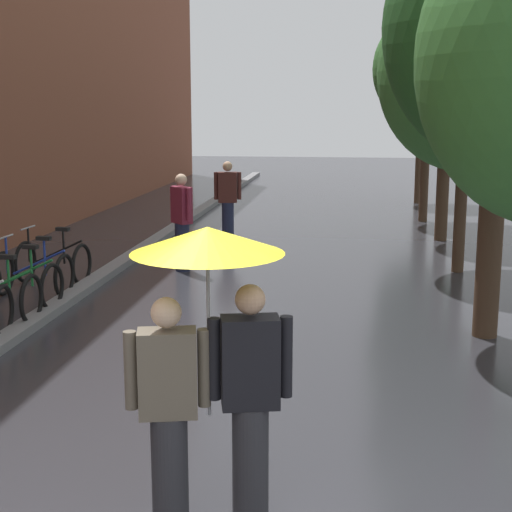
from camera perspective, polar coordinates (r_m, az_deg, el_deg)
The scene contains 12 objects.
kerb_strip at distance 15.46m, azimuth -8.74°, elevation 0.32°, with size 0.30×36.00×0.12m, color slate.
street_tree_1 at distance 10.01m, azimuth 17.88°, elevation 15.81°, with size 2.87×2.87×5.51m.
street_tree_2 at distance 13.91m, azimuth 15.47°, elevation 13.06°, with size 3.07×3.07×5.20m.
street_tree_3 at distance 17.19m, azimuth 14.09°, elevation 12.68°, with size 2.57×2.57×4.87m.
street_tree_4 at distance 19.98m, azimuth 12.75°, elevation 13.41°, with size 2.78×2.78×5.28m.
street_tree_5 at distance 23.72m, azimuth 12.24°, elevation 11.78°, with size 2.46×2.46×4.58m.
parked_bicycle_4 at distance 11.68m, azimuth -17.18°, elevation -1.97°, with size 1.13×0.78×0.96m.
parked_bicycle_5 at distance 12.35m, azimuth -16.24°, elevation -1.22°, with size 1.11×0.75×0.96m.
parked_bicycle_6 at distance 13.17m, azimuth -14.86°, elevation -0.40°, with size 1.14×0.79×0.96m.
couple_under_umbrella at distance 5.27m, azimuth -3.50°, elevation -6.02°, with size 1.13×1.04×2.13m.
pedestrian_walking_midground at distance 13.72m, azimuth -5.54°, elevation 2.57°, with size 0.44×0.45×1.75m.
pedestrian_walking_far at distance 16.59m, azimuth -2.12°, elevation 4.11°, with size 0.59×0.27×1.75m.
Camera 1 is at (1.10, -4.57, 2.93)m, focal length 53.75 mm.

